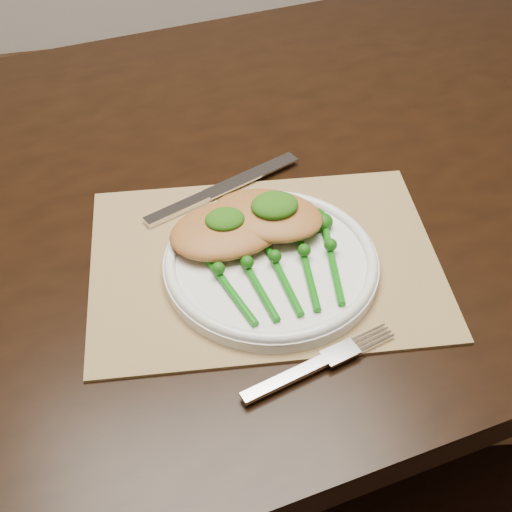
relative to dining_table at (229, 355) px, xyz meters
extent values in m
cube|color=black|center=(0.00, 0.00, 0.35)|extent=(1.72, 1.14, 0.04)
cube|color=#96794C|center=(0.02, -0.16, 0.37)|extent=(0.43, 0.34, 0.00)
cylinder|color=white|center=(0.03, -0.18, 0.38)|extent=(0.25, 0.25, 0.01)
torus|color=white|center=(0.03, -0.18, 0.39)|extent=(0.24, 0.24, 0.01)
cube|color=silver|center=(-0.06, -0.05, 0.38)|extent=(0.09, 0.05, 0.01)
cube|color=silver|center=(0.04, -0.01, 0.38)|extent=(0.14, 0.08, 0.00)
cube|color=silver|center=(0.00, -0.33, 0.38)|extent=(0.10, 0.04, 0.01)
ellipsoid|color=#AC6D32|center=(-0.01, -0.13, 0.41)|extent=(0.16, 0.12, 0.03)
ellipsoid|color=#AC6D32|center=(0.03, -0.12, 0.41)|extent=(0.16, 0.14, 0.03)
ellipsoid|color=#174409|center=(-0.02, -0.13, 0.42)|extent=(0.05, 0.04, 0.02)
ellipsoid|color=#174409|center=(0.04, -0.12, 0.43)|extent=(0.06, 0.05, 0.02)
camera|label=1|loc=(-0.12, -0.74, 0.97)|focal=50.00mm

